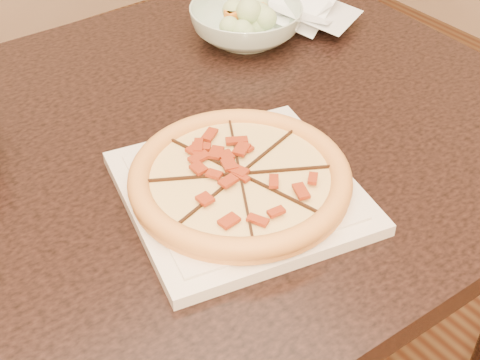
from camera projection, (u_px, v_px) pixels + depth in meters
The scene contains 5 objects.
dining_table at pixel (121, 217), 1.02m from camera, with size 1.42×0.95×0.75m.
plate at pixel (240, 191), 0.90m from camera, with size 0.36×0.36×0.02m.
pizza at pixel (240, 178), 0.88m from camera, with size 0.30×0.30×0.03m.
salad_bowl at pixel (246, 23), 1.22m from camera, with size 0.21×0.21×0.06m, color silver.
cling_film at pixel (300, 12), 1.27m from camera, with size 0.14×0.12×0.05m, color white, non-canonical shape.
Camera 1 is at (-0.35, -0.57, 1.35)m, focal length 50.00 mm.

